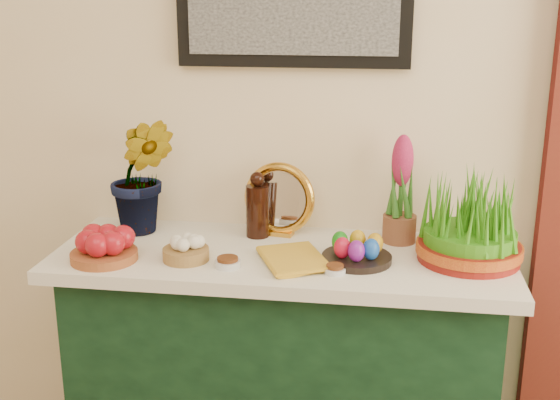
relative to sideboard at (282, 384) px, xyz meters
The scene contains 13 objects.
sideboard is the anchor object (origin of this frame).
tablecloth 0.45m from the sideboard, ahead, with size 1.40×0.55×0.04m, color silver.
hyacinth_green 0.87m from the sideboard, 166.40° to the left, with size 0.26×0.22×0.51m, color #327022.
apple_bowl 0.74m from the sideboard, 163.51° to the right, with size 0.20×0.20×0.10m.
garlic_basket 0.58m from the sideboard, 157.26° to the right, with size 0.16×0.16×0.08m.
vinegar_cruet 0.58m from the sideboard, 128.16° to the left, with size 0.07×0.07×0.22m.
mirror 0.61m from the sideboard, 101.83° to the left, with size 0.25×0.09×0.24m.
book 0.50m from the sideboard, 104.00° to the right, with size 0.15×0.23×0.03m, color gold.
spice_dish_left 0.52m from the sideboard, 132.72° to the right, with size 0.08×0.08×0.03m.
spice_dish_right 0.53m from the sideboard, 41.51° to the right, with size 0.06×0.06×0.03m.
egg_plate 0.55m from the sideboard, 14.00° to the right, with size 0.21×0.21×0.09m.
hyacinth_pink 0.73m from the sideboard, 22.00° to the left, with size 0.11×0.11×0.35m.
wheatgrass_sabzeh 0.80m from the sideboard, ahead, with size 0.31×0.31×0.25m.
Camera 1 is at (0.30, -0.01, 1.66)m, focal length 45.00 mm.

